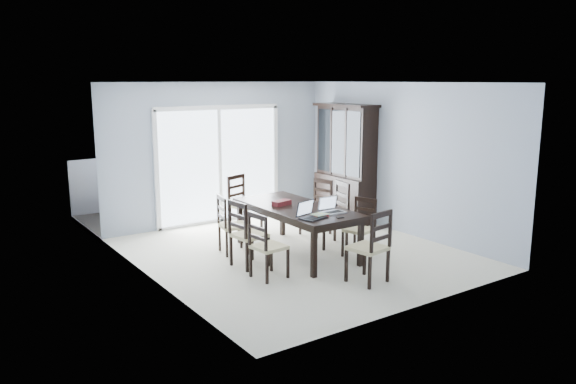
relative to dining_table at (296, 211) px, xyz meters
name	(u,v)px	position (x,y,z in m)	size (l,w,h in m)	color
floor	(296,253)	(0.00, 0.00, -0.67)	(5.00, 5.00, 0.00)	beige
ceiling	(297,82)	(0.00, 0.00, 1.93)	(5.00, 5.00, 0.00)	white
back_wall	(219,153)	(0.00, 2.50, 0.63)	(4.50, 0.02, 2.60)	#909BAC
wall_left	(153,187)	(-2.25, 0.00, 0.63)	(0.02, 5.00, 2.60)	#909BAC
wall_right	(403,159)	(2.25, 0.00, 0.63)	(0.02, 5.00, 2.60)	#909BAC
balcony	(197,213)	(0.00, 3.50, -0.72)	(4.50, 2.00, 0.10)	gray
railing	(177,177)	(0.00, 4.50, -0.12)	(4.50, 0.06, 1.10)	#99999E
dining_table	(296,211)	(0.00, 0.00, 0.00)	(1.00, 2.20, 0.75)	black
china_hutch	(345,164)	(2.02, 1.25, 0.40)	(0.50, 1.38, 2.20)	black
sliding_door	(220,164)	(0.00, 2.48, 0.41)	(2.52, 0.05, 2.18)	silver
chair_left_near	(264,239)	(-1.01, -0.67, -0.11)	(0.45, 0.43, 1.06)	black
chair_left_mid	(244,227)	(-0.99, -0.10, -0.08)	(0.48, 0.47, 1.13)	black
chair_left_far	(228,218)	(-0.85, 0.61, -0.12)	(0.47, 0.46, 1.05)	black
chair_right_near	(362,221)	(0.79, -0.61, -0.14)	(0.49, 0.48, 1.01)	black
chair_right_mid	(336,207)	(0.79, 0.03, -0.04)	(0.54, 0.53, 1.20)	black
chair_right_far	(319,201)	(1.00, 0.73, -0.10)	(0.50, 0.49, 1.09)	black
chair_end_near	(374,239)	(0.08, -1.63, -0.07)	(0.50, 0.51, 1.15)	black
chair_end_far	(241,197)	(-0.03, 1.64, -0.06)	(0.56, 0.57, 1.15)	black
laptop_dark	(313,214)	(-0.25, -0.76, 0.14)	(0.40, 0.33, 0.24)	black
laptop_silver	(333,209)	(0.19, -0.66, 0.13)	(0.33, 0.24, 0.23)	silver
book_stack	(319,215)	(-0.11, -0.72, 0.10)	(0.25, 0.20, 0.04)	maroon
cell_phone	(340,218)	(0.08, -0.95, 0.08)	(0.10, 0.05, 0.01)	black
game_box	(282,203)	(-0.14, 0.19, 0.11)	(0.29, 0.15, 0.07)	#4D0F1E
hot_tub	(182,187)	(-0.26, 3.61, -0.17)	(2.22, 2.05, 1.00)	brown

